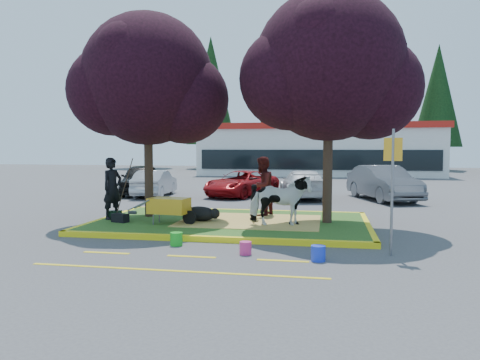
% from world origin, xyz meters
% --- Properties ---
extents(ground, '(90.00, 90.00, 0.00)m').
position_xyz_m(ground, '(0.00, 0.00, 0.00)').
color(ground, '#424244').
rests_on(ground, ground).
extents(median_island, '(8.00, 5.00, 0.15)m').
position_xyz_m(median_island, '(0.00, 0.00, 0.07)').
color(median_island, '#245219').
rests_on(median_island, ground).
extents(curb_near, '(8.30, 0.16, 0.15)m').
position_xyz_m(curb_near, '(0.00, -2.58, 0.07)').
color(curb_near, yellow).
rests_on(curb_near, ground).
extents(curb_far, '(8.30, 0.16, 0.15)m').
position_xyz_m(curb_far, '(0.00, 2.58, 0.07)').
color(curb_far, yellow).
rests_on(curb_far, ground).
extents(curb_left, '(0.16, 5.30, 0.15)m').
position_xyz_m(curb_left, '(-4.08, 0.00, 0.07)').
color(curb_left, yellow).
rests_on(curb_left, ground).
extents(curb_right, '(0.16, 5.30, 0.15)m').
position_xyz_m(curb_right, '(4.08, 0.00, 0.07)').
color(curb_right, yellow).
rests_on(curb_right, ground).
extents(straw_bedding, '(4.20, 3.00, 0.01)m').
position_xyz_m(straw_bedding, '(0.60, 0.00, 0.15)').
color(straw_bedding, '#D7BA58').
rests_on(straw_bedding, median_island).
extents(tree_purple_left, '(5.06, 4.20, 6.51)m').
position_xyz_m(tree_purple_left, '(-2.78, 0.38, 4.36)').
color(tree_purple_left, black).
rests_on(tree_purple_left, median_island).
extents(tree_purple_right, '(5.30, 4.40, 6.82)m').
position_xyz_m(tree_purple_right, '(2.92, 0.18, 4.56)').
color(tree_purple_right, black).
rests_on(tree_purple_right, median_island).
extents(fire_lane_stripe_a, '(1.10, 0.12, 0.01)m').
position_xyz_m(fire_lane_stripe_a, '(-2.00, -4.20, 0.00)').
color(fire_lane_stripe_a, yellow).
rests_on(fire_lane_stripe_a, ground).
extents(fire_lane_stripe_b, '(1.10, 0.12, 0.01)m').
position_xyz_m(fire_lane_stripe_b, '(0.00, -4.20, 0.00)').
color(fire_lane_stripe_b, yellow).
rests_on(fire_lane_stripe_b, ground).
extents(fire_lane_stripe_c, '(1.10, 0.12, 0.01)m').
position_xyz_m(fire_lane_stripe_c, '(2.00, -4.20, 0.00)').
color(fire_lane_stripe_c, yellow).
rests_on(fire_lane_stripe_c, ground).
extents(fire_lane_long, '(6.00, 0.10, 0.01)m').
position_xyz_m(fire_lane_long, '(0.00, -5.40, 0.00)').
color(fire_lane_long, yellow).
rests_on(fire_lane_long, ground).
extents(retail_building, '(20.40, 8.40, 4.40)m').
position_xyz_m(retail_building, '(2.00, 27.98, 2.25)').
color(retail_building, silver).
rests_on(retail_building, ground).
extents(treeline, '(46.58, 7.80, 14.63)m').
position_xyz_m(treeline, '(1.23, 37.61, 7.73)').
color(treeline, black).
rests_on(treeline, ground).
extents(cow, '(1.83, 1.07, 1.45)m').
position_xyz_m(cow, '(1.58, -0.72, 0.88)').
color(cow, white).
rests_on(cow, median_island).
extents(calf, '(1.19, 0.93, 0.45)m').
position_xyz_m(calf, '(-0.92, -0.31, 0.38)').
color(calf, black).
rests_on(calf, median_island).
extents(handler, '(0.71, 0.83, 1.92)m').
position_xyz_m(handler, '(-3.70, -0.37, 1.11)').
color(handler, black).
rests_on(handler, median_island).
extents(visitor_a, '(0.99, 1.12, 1.94)m').
position_xyz_m(visitor_a, '(0.80, 1.20, 1.12)').
color(visitor_a, '#421312').
rests_on(visitor_a, median_island).
extents(visitor_b, '(0.39, 0.69, 1.12)m').
position_xyz_m(visitor_b, '(0.69, 0.22, 0.71)').
color(visitor_b, black).
rests_on(visitor_b, median_island).
extents(wheelbarrow, '(2.03, 0.81, 0.77)m').
position_xyz_m(wheelbarrow, '(-1.63, -0.97, 0.68)').
color(wheelbarrow, black).
rests_on(wheelbarrow, median_island).
extents(gear_bag_dark, '(0.56, 0.42, 0.25)m').
position_xyz_m(gear_bag_dark, '(-3.19, -0.93, 0.28)').
color(gear_bag_dark, black).
rests_on(gear_bag_dark, median_island).
extents(gear_bag_green, '(0.51, 0.41, 0.24)m').
position_xyz_m(gear_bag_green, '(-3.70, -0.27, 0.27)').
color(gear_bag_green, black).
rests_on(gear_bag_green, median_island).
extents(sign_post, '(0.39, 0.11, 2.79)m').
position_xyz_m(sign_post, '(4.30, -3.27, 1.75)').
color(sign_post, slate).
rests_on(sign_post, ground).
extents(bucket_green, '(0.40, 0.40, 0.32)m').
position_xyz_m(bucket_green, '(-0.70, -3.14, 0.16)').
color(bucket_green, green).
rests_on(bucket_green, ground).
extents(bucket_pink, '(0.28, 0.28, 0.29)m').
position_xyz_m(bucket_pink, '(1.13, -3.77, 0.15)').
color(bucket_pink, '#DC3078').
rests_on(bucket_pink, ground).
extents(bucket_blue, '(0.31, 0.31, 0.33)m').
position_xyz_m(bucket_blue, '(2.73, -4.07, 0.16)').
color(bucket_blue, blue).
rests_on(bucket_blue, ground).
extents(car_black, '(3.02, 4.85, 1.54)m').
position_xyz_m(car_black, '(-6.43, 8.44, 0.77)').
color(car_black, black).
rests_on(car_black, ground).
extents(car_silver, '(1.73, 3.98, 1.27)m').
position_xyz_m(car_silver, '(-5.41, 7.69, 0.64)').
color(car_silver, '#A6A8AE').
rests_on(car_silver, ground).
extents(car_red, '(3.61, 4.94, 1.25)m').
position_xyz_m(car_red, '(-1.24, 8.50, 0.62)').
color(car_red, '#9A0C10').
rests_on(car_red, ground).
extents(car_white, '(2.67, 4.79, 1.31)m').
position_xyz_m(car_white, '(1.75, 8.21, 0.66)').
color(car_white, silver).
rests_on(car_white, ground).
extents(car_grey, '(3.14, 5.04, 1.57)m').
position_xyz_m(car_grey, '(5.38, 8.02, 0.78)').
color(car_grey, '#56585D').
rests_on(car_grey, ground).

